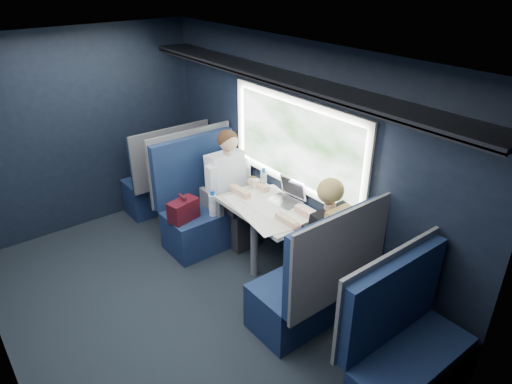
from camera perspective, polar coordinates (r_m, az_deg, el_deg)
ground at (r=4.46m, az=-9.48°, el=-14.30°), size 2.80×4.20×0.01m
room_shell at (r=3.67m, az=-10.91°, el=3.49°), size 3.00×4.40×2.40m
table at (r=4.52m, az=1.33°, el=-2.76°), size 0.62×1.00×0.74m
seat_bay_near at (r=5.17m, az=-6.46°, el=-1.93°), size 1.04×0.62×1.26m
seat_bay_far at (r=4.03m, az=7.22°, el=-11.55°), size 1.04×0.62×1.26m
seat_row_front at (r=5.91m, az=-11.12°, el=1.51°), size 1.04×0.51×1.16m
seat_row_back at (r=3.62m, az=17.96°, el=-18.42°), size 1.04×0.51×1.16m
man at (r=5.03m, az=-3.08°, el=1.18°), size 0.53×0.56×1.32m
woman at (r=4.09m, az=8.35°, el=-5.57°), size 0.53×0.56×1.32m
papers at (r=4.46m, az=1.71°, el=-2.05°), size 0.74×0.96×0.01m
laptop at (r=4.58m, az=4.07°, el=-0.39°), size 0.28×0.35×0.24m
bottle_small at (r=4.81m, az=0.96°, el=1.59°), size 0.07×0.07×0.23m
cup at (r=4.83m, az=0.05°, el=1.04°), size 0.08×0.08×0.10m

